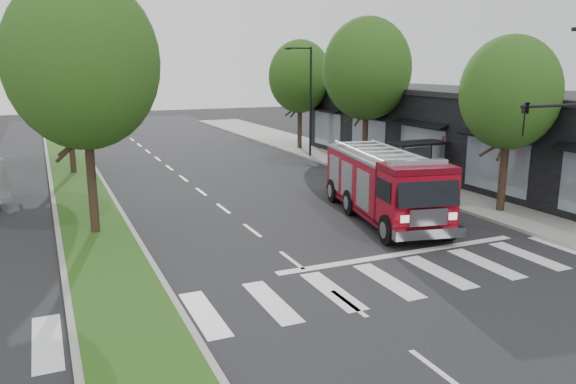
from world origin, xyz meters
The scene contains 12 objects.
ground centered at (0.00, 0.00, 0.00)m, with size 140.00×140.00×0.00m, color black.
sidewalk_right centered at (12.50, 10.00, 0.07)m, with size 5.00×80.00×0.15m, color gray.
median centered at (-6.00, 18.00, 0.08)m, with size 3.00×50.00×0.15m.
storefront_row centered at (17.00, 10.00, 2.50)m, with size 8.00×30.00×5.00m, color black.
bus_shelter centered at (11.20, 8.15, 2.04)m, with size 3.20×1.60×2.61m.
tree_right_near centered at (11.50, 2.00, 5.51)m, with size 4.40×4.40×8.05m.
tree_right_mid centered at (11.50, 14.00, 6.49)m, with size 5.60×5.60×9.72m.
tree_right_far centered at (11.50, 24.00, 5.84)m, with size 5.00×5.00×8.73m.
tree_median_near centered at (-6.00, 6.00, 6.81)m, with size 5.80×5.80×10.16m.
tree_median_far centered at (-6.00, 20.00, 6.49)m, with size 5.60×5.60×9.72m.
streetlight_right_far centered at (10.35, 20.00, 4.48)m, with size 2.11×0.20×8.00m.
fire_engine centered at (6.00, 3.39, 1.53)m, with size 4.47×9.54×3.18m.
Camera 1 is at (-7.69, -17.06, 6.70)m, focal length 35.00 mm.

